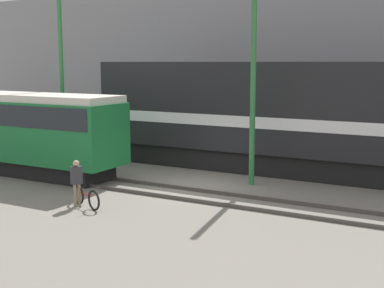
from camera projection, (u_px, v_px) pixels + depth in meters
The scene contains 10 objects.
ground_plane at pixel (193, 186), 21.65m from camera, with size 120.00×120.00×0.00m, color slate.
track_near at pixel (174, 192), 20.31m from camera, with size 60.00×1.50×0.14m.
track_far at pixel (236, 166), 25.28m from camera, with size 60.00×1.51×0.14m.
building_backdrop at pixel (301, 66), 32.70m from camera, with size 47.34×6.00×9.48m.
freight_locomotive at pixel (317, 117), 23.07m from camera, with size 20.87×3.04×5.57m.
streetcar at pixel (24, 128), 23.75m from camera, with size 9.74×2.54×3.59m.
bicycle at pixel (86, 197), 18.35m from camera, with size 1.67×0.70×0.77m.
person at pixel (76, 179), 18.43m from camera, with size 0.33×0.41×1.62m.
utility_pole_left at pixel (62, 74), 26.04m from camera, with size 0.22×0.22×8.77m.
utility_pole_center at pixel (253, 80), 21.21m from camera, with size 0.22×0.22×8.53m.
Camera 1 is at (10.26, -18.48, 4.96)m, focal length 50.00 mm.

